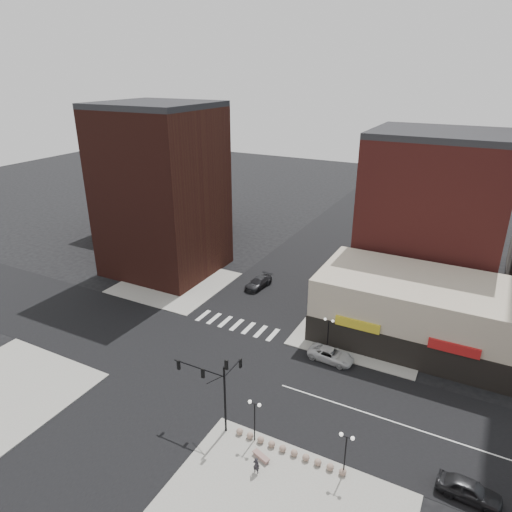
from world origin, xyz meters
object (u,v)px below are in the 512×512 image
at_px(dark_sedan_east, 469,490).
at_px(street_lamp_se_a, 255,411).
at_px(street_lamp_se_b, 346,445).
at_px(traffic_signal, 217,381).
at_px(dark_sedan_north, 258,283).
at_px(stone_bench, 261,457).
at_px(street_lamp_ne, 329,326).
at_px(pedestrian, 256,465).
at_px(white_suv, 331,355).

bearing_deg(dark_sedan_east, street_lamp_se_a, 101.87).
xyz_separation_m(street_lamp_se_b, dark_sedan_east, (8.99, 2.46, -2.49)).
bearing_deg(traffic_signal, dark_sedan_north, 110.10).
bearing_deg(traffic_signal, stone_bench, -18.44).
distance_m(street_lamp_se_a, street_lamp_ne, 16.03).
xyz_separation_m(traffic_signal, stone_bench, (5.20, -1.73, -4.64)).
distance_m(pedestrian, stone_bench, 1.56).
xyz_separation_m(white_suv, stone_bench, (-0.53, -16.06, -0.38)).
xyz_separation_m(pedestrian, stone_bench, (-0.29, 1.43, -0.56)).
bearing_deg(street_lamp_ne, stone_bench, -88.58).
relative_size(street_lamp_ne, stone_bench, 2.41).
distance_m(street_lamp_se_a, dark_sedan_east, 17.35).
bearing_deg(pedestrian, street_lamp_se_b, -156.51).
xyz_separation_m(dark_sedan_east, dark_sedan_north, (-30.61, 24.63, -0.04)).
relative_size(traffic_signal, street_lamp_se_b, 1.87).
bearing_deg(street_lamp_ne, dark_sedan_north, 142.81).
distance_m(street_lamp_se_a, pedestrian, 4.21).
bearing_deg(pedestrian, dark_sedan_north, -65.02).
relative_size(white_suv, dark_sedan_north, 0.98).
xyz_separation_m(traffic_signal, street_lamp_ne, (4.76, 15.83, -1.67)).
xyz_separation_m(street_lamp_ne, dark_sedan_north, (-14.62, 11.09, -2.53)).
xyz_separation_m(street_lamp_se_a, street_lamp_ne, (1.00, 16.00, 0.00)).
xyz_separation_m(traffic_signal, white_suv, (5.73, 14.33, -4.25)).
distance_m(street_lamp_ne, dark_sedan_north, 18.52).
bearing_deg(dark_sedan_east, dark_sedan_north, 54.81).
height_order(street_lamp_ne, dark_sedan_east, street_lamp_ne).
bearing_deg(stone_bench, street_lamp_se_b, 33.04).
xyz_separation_m(street_lamp_ne, white_suv, (0.97, -1.50, -2.58)).
relative_size(street_lamp_se_a, white_suv, 0.81).
height_order(street_lamp_se_a, dark_sedan_north, street_lamp_se_a).
xyz_separation_m(traffic_signal, street_lamp_se_b, (11.76, -0.17, -1.67)).
xyz_separation_m(street_lamp_se_b, white_suv, (-6.03, 14.50, -2.58)).
bearing_deg(street_lamp_se_a, dark_sedan_north, 116.69).
bearing_deg(stone_bench, dark_sedan_north, 137.34).
xyz_separation_m(white_suv, dark_sedan_north, (-15.58, 12.59, 0.05)).
distance_m(street_lamp_ne, white_suv, 3.14).
relative_size(pedestrian, stone_bench, 0.88).
bearing_deg(dark_sedan_north, white_suv, -31.49).
bearing_deg(dark_sedan_north, dark_sedan_east, -31.38).
relative_size(street_lamp_se_b, stone_bench, 2.41).
bearing_deg(white_suv, stone_bench, -178.38).
relative_size(street_lamp_se_a, stone_bench, 2.41).
relative_size(street_lamp_ne, dark_sedan_east, 0.89).
height_order(street_lamp_se_a, street_lamp_se_b, same).
distance_m(street_lamp_se_b, dark_sedan_east, 9.65).
height_order(street_lamp_se_a, dark_sedan_east, street_lamp_se_a).
relative_size(dark_sedan_north, stone_bench, 3.02).
bearing_deg(white_suv, street_lamp_se_b, -153.89).
relative_size(dark_sedan_north, pedestrian, 3.43).
height_order(street_lamp_se_a, white_suv, street_lamp_se_a).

